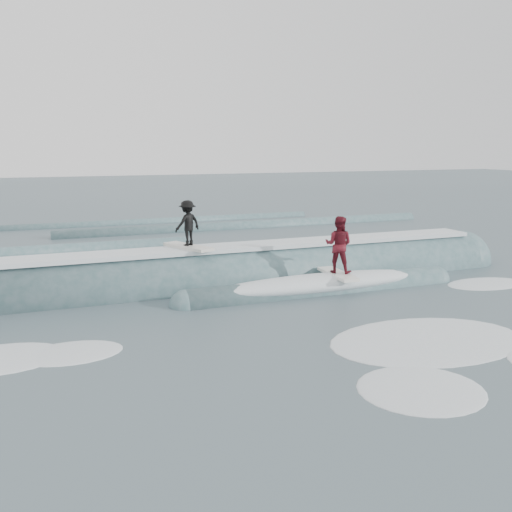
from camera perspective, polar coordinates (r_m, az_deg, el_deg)
name	(u,v)px	position (r m, az deg, el deg)	size (l,w,h in m)	color
ground	(321,329)	(14.93, 6.48, -7.25)	(160.00, 160.00, 0.00)	#394A54
breaking_wave	(253,282)	(19.64, -0.26, -2.61)	(20.98, 4.04, 2.51)	#395C60
surfer_black	(188,226)	(18.82, -6.85, 3.01)	(1.31, 2.05, 1.58)	silver
surfer_red	(338,247)	(18.55, 8.25, 0.88)	(1.13, 2.03, 1.94)	white
whitewater	(370,343)	(14.10, 11.30, -8.52)	(17.79, 8.12, 0.10)	white
far_swells	(138,235)	(30.93, -11.70, 2.09)	(37.97, 8.65, 0.80)	#395C60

